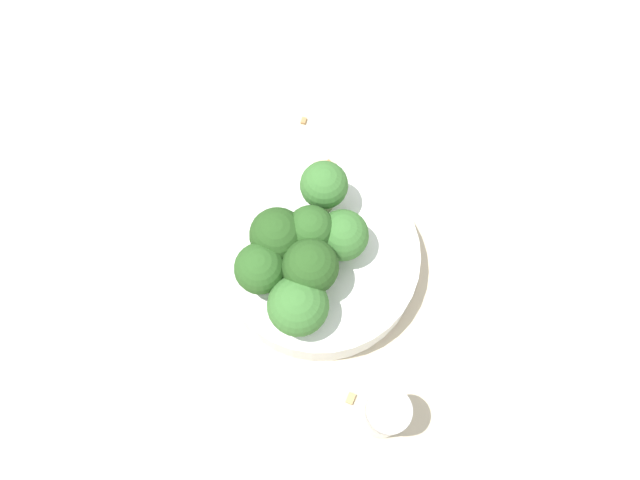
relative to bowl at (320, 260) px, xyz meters
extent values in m
plane|color=beige|center=(0.00, 0.00, -0.02)|extent=(3.00, 3.00, 0.00)
cylinder|color=white|center=(0.00, 0.00, 0.00)|extent=(0.18, 0.18, 0.04)
cylinder|color=#84AD66|center=(-0.01, 0.01, 0.04)|extent=(0.03, 0.03, 0.03)
sphere|color=#2D5B23|center=(-0.01, 0.01, 0.06)|extent=(0.04, 0.04, 0.04)
cylinder|color=#7A9E5B|center=(0.00, 0.05, 0.04)|extent=(0.02, 0.02, 0.03)
sphere|color=#3D7533|center=(0.00, 0.05, 0.06)|extent=(0.04, 0.04, 0.04)
cylinder|color=#7A9E5B|center=(-0.01, -0.03, 0.04)|extent=(0.03, 0.03, 0.03)
sphere|color=#28511E|center=(-0.01, -0.03, 0.06)|extent=(0.05, 0.05, 0.05)
cylinder|color=#7A9E5B|center=(-0.03, 0.00, 0.03)|extent=(0.02, 0.02, 0.03)
sphere|color=#28511E|center=(-0.03, 0.00, 0.06)|extent=(0.05, 0.05, 0.05)
cylinder|color=#7A9E5B|center=(-0.05, -0.03, 0.03)|extent=(0.02, 0.02, 0.03)
sphere|color=#2D5B23|center=(-0.05, -0.03, 0.05)|extent=(0.04, 0.04, 0.04)
cylinder|color=#7A9E5B|center=(0.02, 0.01, 0.03)|extent=(0.03, 0.03, 0.02)
sphere|color=#3D7533|center=(0.02, 0.01, 0.05)|extent=(0.04, 0.04, 0.04)
cylinder|color=#8EB770|center=(-0.01, -0.06, 0.03)|extent=(0.01, 0.01, 0.02)
sphere|color=#3D7533|center=(-0.01, -0.06, 0.05)|extent=(0.05, 0.05, 0.05)
cylinder|color=silver|center=(0.06, -0.13, 0.01)|extent=(0.03, 0.03, 0.06)
cylinder|color=#B7B7BC|center=(0.06, -0.13, 0.05)|extent=(0.03, 0.03, 0.02)
cube|color=olive|center=(0.00, 0.11, -0.02)|extent=(0.01, 0.01, 0.01)
cube|color=tan|center=(0.03, -0.12, -0.02)|extent=(0.01, 0.01, 0.01)
cube|color=#AD7F4C|center=(-0.03, 0.15, -0.02)|extent=(0.01, 0.01, 0.01)
camera|label=1|loc=(0.01, -0.18, 0.53)|focal=35.00mm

